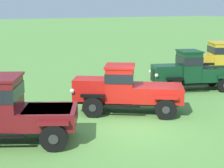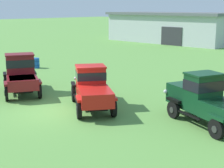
{
  "view_description": "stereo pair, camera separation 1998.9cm",
  "coord_description": "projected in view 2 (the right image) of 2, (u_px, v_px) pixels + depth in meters",
  "views": [
    {
      "loc": [
        -6.86,
        -10.32,
        4.52
      ],
      "look_at": [
        0.9,
        3.18,
        1.0
      ],
      "focal_mm": 55.0,
      "sensor_mm": 36.0,
      "label": 1
    },
    {
      "loc": [
        13.1,
        -9.47,
        4.95
      ],
      "look_at": [
        0.9,
        3.18,
        1.0
      ],
      "focal_mm": 55.0,
      "sensor_mm": 36.0,
      "label": 2
    }
  ],
  "objects": [
    {
      "name": "oil_drum_beside_row",
      "position": [
        36.0,
        63.0,
        28.42
      ],
      "size": [
        0.64,
        0.64,
        0.83
      ],
      "color": "#1951B2",
      "rests_on": "ground"
    },
    {
      "name": "vintage_truck_midrow_center",
      "position": [
        91.0,
        87.0,
        17.1
      ],
      "size": [
        4.66,
        3.86,
        2.1
      ],
      "color": "black",
      "rests_on": "ground"
    },
    {
      "name": "vintage_truck_second_in_line",
      "position": [
        21.0,
        73.0,
        20.05
      ],
      "size": [
        4.69,
        3.54,
        2.3
      ],
      "color": "black",
      "rests_on": "ground"
    },
    {
      "name": "ground_plane",
      "position": [
        53.0,
        112.0,
        16.61
      ],
      "size": [
        240.0,
        240.0,
        0.0
      ],
      "primitive_type": "plane",
      "color": "#5B9342"
    },
    {
      "name": "farm_shed",
      "position": [
        171.0,
        27.0,
        49.31
      ],
      "size": [
        18.46,
        8.36,
        4.21
      ],
      "color": "#B2B7BC",
      "rests_on": "ground"
    },
    {
      "name": "vintage_truck_far_side",
      "position": [
        205.0,
        100.0,
        14.69
      ],
      "size": [
        4.71,
        2.93,
        2.21
      ],
      "color": "black",
      "rests_on": "ground"
    }
  ]
}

